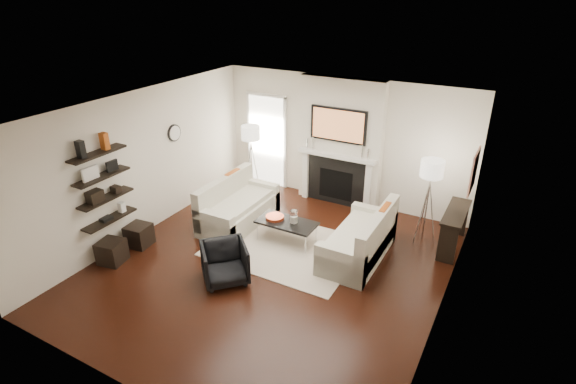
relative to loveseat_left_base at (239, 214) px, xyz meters
The scene contains 71 objects.
room_envelope 2.02m from the loveseat_left_base, 36.95° to the right, with size 6.00×6.00×6.00m.
chimney_breast 2.57m from the loveseat_left_base, 54.69° to the left, with size 1.80×0.25×2.70m, color silver.
fireplace_surround 2.21m from the loveseat_left_base, 52.65° to the left, with size 1.30×0.02×1.04m, color black.
firebox 2.20m from the loveseat_left_base, 52.57° to the left, with size 0.75×0.02×0.65m, color black.
mantel_pilaster_l 1.85m from the loveseat_left_base, 70.42° to the left, with size 0.12×0.08×1.10m, color white.
mantel_pilaster_r 2.69m from the loveseat_left_base, 39.86° to the left, with size 0.12×0.08×1.10m, color white.
mantel_shelf 2.33m from the loveseat_left_base, 51.84° to the left, with size 1.70×0.18×0.07m, color white.
tv_body 2.68m from the loveseat_left_base, 52.25° to the left, with size 1.20×0.06×0.70m, color black.
tv_screen 2.66m from the loveseat_left_base, 51.72° to the left, with size 1.10×0.01×0.62m, color #BF723F.
candlestick_l_tall 2.17m from the loveseat_left_base, 65.40° to the left, with size 0.04×0.04×0.30m, color silver.
candlestick_l_short 2.11m from the loveseat_left_base, 69.12° to the left, with size 0.04×0.04×0.24m, color silver.
candlestick_r_tall 2.76m from the loveseat_left_base, 42.15° to the left, with size 0.04×0.04×0.30m, color silver.
candlestick_r_short 2.84m from the loveseat_left_base, 40.25° to the left, with size 0.04×0.04×0.24m, color silver.
hallway_panel 2.21m from the loveseat_left_base, 104.75° to the left, with size 0.90×0.02×2.10m, color white.
door_trim_l 2.36m from the loveseat_left_base, 117.05° to the left, with size 0.06×0.06×2.16m, color white.
door_trim_r 2.13m from the loveseat_left_base, 91.21° to the left, with size 0.06×0.06×2.16m, color white.
door_trim_top 2.79m from the loveseat_left_base, 104.89° to the left, with size 1.02×0.06×0.06m, color white.
rug 1.33m from the loveseat_left_base, 16.26° to the right, with size 2.60×2.00×0.01m, color beige.
loveseat_left_base is the anchor object (origin of this frame).
loveseat_left_back 0.46m from the loveseat_left_base, behind, with size 0.18×1.80×0.80m, color beige.
loveseat_left_arm_n 0.81m from the loveseat_left_base, 90.00° to the right, with size 0.85×0.18×0.60m, color beige.
loveseat_left_arm_s 0.81m from the loveseat_left_base, 90.00° to the left, with size 0.85×0.18×0.60m, color beige.
loveseat_left_cushion 0.26m from the loveseat_left_base, ahead, with size 0.63×1.44×0.10m, color beige.
pillow_left_orange 0.69m from the loveseat_left_base, 138.15° to the left, with size 0.10×0.42×0.42m, color #A34814.
pillow_left_charcoal 0.68m from the loveseat_left_base, 138.15° to the right, with size 0.10×0.40×0.40m, color black.
loveseat_right_base 2.51m from the loveseat_left_base, ahead, with size 0.85×1.80×0.42m, color beige.
loveseat_right_back 2.86m from the loveseat_left_base, ahead, with size 0.18×1.80×0.80m, color beige.
loveseat_right_arm_n 2.64m from the loveseat_left_base, 18.22° to the right, with size 0.85×0.18×0.60m, color beige.
loveseat_right_arm_s 2.63m from the loveseat_left_base, 17.58° to the left, with size 0.85×0.18×0.60m, color beige.
loveseat_right_cushion 2.47m from the loveseat_left_base, ahead, with size 0.63×1.44×0.10m, color beige.
pillow_right_orange 2.90m from the loveseat_left_base, ahead, with size 0.10×0.42×0.42m, color #A34814.
pillow_right_charcoal 2.91m from the loveseat_left_base, ahead, with size 0.10×0.40×0.40m, color black.
coffee_table 1.20m from the loveseat_left_base, ahead, with size 1.10×0.55×0.04m, color black.
coffee_leg_nw 0.78m from the loveseat_left_base, 29.95° to the right, with size 0.02×0.02×0.38m, color silver.
coffee_leg_ne 1.72m from the loveseat_left_base, 13.06° to the right, with size 0.02×0.02×0.38m, color silver.
coffee_leg_sw 0.68m from the loveseat_left_base, ahead, with size 0.02×0.02×0.38m, color silver.
coffee_leg_se 1.67m from the loveseat_left_base, ahead, with size 0.02×0.02×0.38m, color silver.
hurricane_glass 1.38m from the loveseat_left_base, ahead, with size 0.14×0.14×0.24m, color white.
hurricane_candle 1.36m from the loveseat_left_base, ahead, with size 0.09×0.09×0.14m, color white.
copper_bowl 0.97m from the loveseat_left_base, 10.32° to the right, with size 0.34×0.34×0.06m, color #C84321.
armchair 1.91m from the loveseat_left_base, 62.39° to the right, with size 0.69×0.65×0.71m, color black.
lamp_left_post 1.45m from the loveseat_left_base, 111.94° to the left, with size 0.02×0.02×1.20m, color silver.
lamp_left_shade 1.87m from the loveseat_left_base, 111.94° to the left, with size 0.40×0.40×0.30m, color white.
lamp_left_leg_a 1.41m from the loveseat_left_base, 107.63° to the left, with size 0.02×0.02×1.25m, color silver.
lamp_left_leg_b 1.55m from the loveseat_left_base, 112.53° to the left, with size 0.02×0.02×1.25m, color silver.
lamp_left_leg_c 1.39m from the loveseat_left_base, 115.67° to the left, with size 0.02×0.02×1.25m, color silver.
lamp_right_post 3.57m from the loveseat_left_base, 17.96° to the left, with size 0.02×0.02×1.20m, color silver.
lamp_right_shade 3.76m from the loveseat_left_base, 17.96° to the left, with size 0.40×0.40×0.30m, color white.
lamp_right_leg_a 3.68m from the loveseat_left_base, 17.43° to the left, with size 0.02×0.02×1.25m, color silver.
lamp_right_leg_b 3.55m from the loveseat_left_base, 19.70° to the left, with size 0.02×0.02×1.25m, color silver.
lamp_right_leg_c 3.49m from the loveseat_left_base, 16.74° to the left, with size 0.02×0.02×1.25m, color silver.
console_top 4.08m from the loveseat_left_base, 15.55° to the left, with size 0.35×1.20×0.04m, color black.
console_leg_n 3.94m from the loveseat_left_base, ahead, with size 0.30×0.04×0.71m, color black.
console_leg_s 4.23m from the loveseat_left_base, 22.75° to the left, with size 0.30×0.04×0.71m, color black.
wall_art 4.40m from the loveseat_left_base, 14.51° to the left, with size 0.03×0.70×0.70m, color tan.
shelf_bottom 2.43m from the loveseat_left_base, 122.86° to the right, with size 0.25×1.00×0.04m, color black.
shelf_lower 2.54m from the loveseat_left_base, 122.86° to the right, with size 0.25×1.00×0.04m, color black.
shelf_upper 2.71m from the loveseat_left_base, 122.86° to the right, with size 0.25×1.00×0.04m, color black.
shelf_top 2.92m from the loveseat_left_base, 122.86° to the right, with size 0.25×1.00×0.04m, color black.
decor_magfile_a 3.21m from the loveseat_left_base, 119.53° to the right, with size 0.12×0.10×0.28m, color black.
decor_magfile_b 2.90m from the loveseat_left_base, 125.30° to the right, with size 0.12×0.10×0.28m, color #A34814.
decor_frame_a 2.92m from the loveseat_left_base, 120.42° to the right, with size 0.04×0.30×0.22m, color white.
decor_frame_b 2.59m from the loveseat_left_base, 126.21° to the right, with size 0.04×0.22×0.18m, color black.
decor_wine_rack 2.74m from the loveseat_left_base, 120.41° to the right, with size 0.18×0.25×0.20m, color black.
decor_box_small 2.40m from the loveseat_left_base, 126.04° to the right, with size 0.15×0.12×0.12m, color black.
decor_books 2.50m from the loveseat_left_base, 121.96° to the right, with size 0.14×0.20×0.05m, color black.
decor_box_tall 2.23m from the loveseat_left_base, 126.93° to the right, with size 0.10×0.10×0.18m, color white.
clock_rim 2.05m from the loveseat_left_base, behind, with size 0.34×0.34×0.04m, color black.
clock_face 2.03m from the loveseat_left_base, behind, with size 0.29×0.29×0.01m, color white.
ottoman_near 1.94m from the loveseat_left_base, 126.07° to the right, with size 0.40×0.40×0.40m, color black.
ottoman_far 2.48m from the loveseat_left_base, 117.43° to the right, with size 0.40×0.40×0.40m, color black.
Camera 1 is at (3.33, -5.47, 4.40)m, focal length 28.00 mm.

